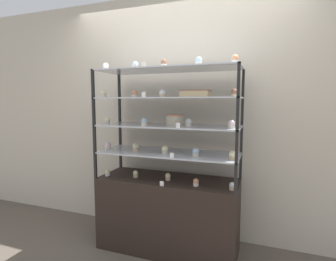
# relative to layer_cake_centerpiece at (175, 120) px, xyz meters

# --- Properties ---
(ground_plane) EXTENTS (20.00, 20.00, 0.00)m
(ground_plane) POSITION_rel_layer_cake_centerpiece_xyz_m (-0.05, -0.06, -1.29)
(ground_plane) COLOR brown
(back_wall) EXTENTS (8.00, 0.05, 2.60)m
(back_wall) POSITION_rel_layer_cake_centerpiece_xyz_m (-0.05, 0.34, 0.01)
(back_wall) COLOR beige
(back_wall) RESTS_ON ground_plane
(display_base) EXTENTS (1.35, 0.50, 0.72)m
(display_base) POSITION_rel_layer_cake_centerpiece_xyz_m (-0.05, -0.06, -0.93)
(display_base) COLOR black
(display_base) RESTS_ON ground_plane
(display_riser_lower) EXTENTS (1.35, 0.50, 0.26)m
(display_riser_lower) POSITION_rel_layer_cake_centerpiece_xyz_m (-0.05, -0.06, -0.33)
(display_riser_lower) COLOR black
(display_riser_lower) RESTS_ON display_base
(display_riser_middle) EXTENTS (1.35, 0.50, 0.26)m
(display_riser_middle) POSITION_rel_layer_cake_centerpiece_xyz_m (-0.05, -0.06, -0.06)
(display_riser_middle) COLOR black
(display_riser_middle) RESTS_ON display_riser_lower
(display_riser_upper) EXTENTS (1.35, 0.50, 0.26)m
(display_riser_upper) POSITION_rel_layer_cake_centerpiece_xyz_m (-0.05, -0.06, 0.20)
(display_riser_upper) COLOR black
(display_riser_upper) RESTS_ON display_riser_middle
(display_riser_top) EXTENTS (1.35, 0.50, 0.26)m
(display_riser_top) POSITION_rel_layer_cake_centerpiece_xyz_m (-0.05, -0.06, 0.46)
(display_riser_top) COLOR black
(display_riser_top) RESTS_ON display_riser_upper
(layer_cake_centerpiece) EXTENTS (0.17, 0.17, 0.10)m
(layer_cake_centerpiece) POSITION_rel_layer_cake_centerpiece_xyz_m (0.00, 0.00, 0.00)
(layer_cake_centerpiece) COLOR beige
(layer_cake_centerpiece) RESTS_ON display_riser_middle
(sheet_cake_frosted) EXTENTS (0.26, 0.17, 0.06)m
(sheet_cake_frosted) POSITION_rel_layer_cake_centerpiece_xyz_m (0.23, -0.09, 0.24)
(sheet_cake_frosted) COLOR #DBBC84
(sheet_cake_frosted) RESTS_ON display_riser_upper
(cupcake_0) EXTENTS (0.05, 0.05, 0.07)m
(cupcake_0) POSITION_rel_layer_cake_centerpiece_xyz_m (-0.65, -0.18, -0.54)
(cupcake_0) COLOR white
(cupcake_0) RESTS_ON display_base
(cupcake_1) EXTENTS (0.05, 0.05, 0.07)m
(cupcake_1) POSITION_rel_layer_cake_centerpiece_xyz_m (-0.37, -0.13, -0.54)
(cupcake_1) COLOR #CCB28C
(cupcake_1) RESTS_ON display_base
(cupcake_2) EXTENTS (0.05, 0.05, 0.07)m
(cupcake_2) POSITION_rel_layer_cake_centerpiece_xyz_m (-0.03, -0.10, -0.54)
(cupcake_2) COLOR #CCB28C
(cupcake_2) RESTS_ON display_base
(cupcake_3) EXTENTS (0.05, 0.05, 0.07)m
(cupcake_3) POSITION_rel_layer_cake_centerpiece_xyz_m (0.26, -0.18, -0.54)
(cupcake_3) COLOR white
(cupcake_3) RESTS_ON display_base
(cupcake_4) EXTENTS (0.05, 0.05, 0.07)m
(cupcake_4) POSITION_rel_layer_cake_centerpiece_xyz_m (0.58, -0.18, -0.54)
(cupcake_4) COLOR #CCB28C
(cupcake_4) RESTS_ON display_base
(price_tag_0) EXTENTS (0.04, 0.00, 0.04)m
(price_tag_0) POSITION_rel_layer_cake_centerpiece_xyz_m (-0.02, -0.29, -0.55)
(price_tag_0) COLOR white
(price_tag_0) RESTS_ON display_base
(cupcake_5) EXTENTS (0.06, 0.06, 0.08)m
(cupcake_5) POSITION_rel_layer_cake_centerpiece_xyz_m (-0.67, -0.13, -0.28)
(cupcake_5) COLOR beige
(cupcake_5) RESTS_ON display_riser_lower
(cupcake_6) EXTENTS (0.06, 0.06, 0.08)m
(cupcake_6) POSITION_rel_layer_cake_centerpiece_xyz_m (-0.36, -0.11, -0.28)
(cupcake_6) COLOR #CCB28C
(cupcake_6) RESTS_ON display_riser_lower
(cupcake_7) EXTENTS (0.06, 0.06, 0.08)m
(cupcake_7) POSITION_rel_layer_cake_centerpiece_xyz_m (-0.04, -0.14, -0.28)
(cupcake_7) COLOR beige
(cupcake_7) RESTS_ON display_riser_lower
(cupcake_8) EXTENTS (0.06, 0.06, 0.08)m
(cupcake_8) POSITION_rel_layer_cake_centerpiece_xyz_m (0.25, -0.15, -0.28)
(cupcake_8) COLOR beige
(cupcake_8) RESTS_ON display_riser_lower
(cupcake_9) EXTENTS (0.06, 0.06, 0.08)m
(cupcake_9) POSITION_rel_layer_cake_centerpiece_xyz_m (0.57, -0.19, -0.28)
(cupcake_9) COLOR #CCB28C
(cupcake_9) RESTS_ON display_riser_lower
(price_tag_1) EXTENTS (0.04, 0.00, 0.04)m
(price_tag_1) POSITION_rel_layer_cake_centerpiece_xyz_m (0.07, -0.29, -0.29)
(price_tag_1) COLOR white
(price_tag_1) RESTS_ON display_riser_lower
(cupcake_10) EXTENTS (0.06, 0.06, 0.07)m
(cupcake_10) POSITION_rel_layer_cake_centerpiece_xyz_m (-0.67, -0.14, -0.02)
(cupcake_10) COLOR beige
(cupcake_10) RESTS_ON display_riser_middle
(cupcake_11) EXTENTS (0.06, 0.06, 0.07)m
(cupcake_11) POSITION_rel_layer_cake_centerpiece_xyz_m (-0.24, -0.17, -0.02)
(cupcake_11) COLOR beige
(cupcake_11) RESTS_ON display_riser_middle
(cupcake_12) EXTENTS (0.06, 0.06, 0.07)m
(cupcake_12) POSITION_rel_layer_cake_centerpiece_xyz_m (0.17, -0.11, -0.02)
(cupcake_12) COLOR beige
(cupcake_12) RESTS_ON display_riser_middle
(cupcake_13) EXTENTS (0.06, 0.06, 0.07)m
(cupcake_13) POSITION_rel_layer_cake_centerpiece_xyz_m (0.56, -0.16, -0.02)
(cupcake_13) COLOR beige
(cupcake_13) RESTS_ON display_riser_middle
(price_tag_2) EXTENTS (0.04, 0.00, 0.04)m
(price_tag_2) POSITION_rel_layer_cake_centerpiece_xyz_m (0.13, -0.29, -0.03)
(price_tag_2) COLOR white
(price_tag_2) RESTS_ON display_riser_middle
(cupcake_14) EXTENTS (0.06, 0.06, 0.07)m
(cupcake_14) POSITION_rel_layer_cake_centerpiece_xyz_m (-0.68, -0.17, 0.24)
(cupcake_14) COLOR white
(cupcake_14) RESTS_ON display_riser_upper
(cupcake_15) EXTENTS (0.06, 0.06, 0.07)m
(cupcake_15) POSITION_rel_layer_cake_centerpiece_xyz_m (-0.35, -0.14, 0.24)
(cupcake_15) COLOR beige
(cupcake_15) RESTS_ON display_riser_upper
(cupcake_16) EXTENTS (0.06, 0.06, 0.07)m
(cupcake_16) POSITION_rel_layer_cake_centerpiece_xyz_m (-0.06, -0.17, 0.24)
(cupcake_16) COLOR #CCB28C
(cupcake_16) RESTS_ON display_riser_upper
(cupcake_17) EXTENTS (0.06, 0.06, 0.07)m
(cupcake_17) POSITION_rel_layer_cake_centerpiece_xyz_m (0.57, -0.12, 0.24)
(cupcake_17) COLOR #CCB28C
(cupcake_17) RESTS_ON display_riser_upper
(price_tag_3) EXTENTS (0.04, 0.00, 0.04)m
(price_tag_3) POSITION_rel_layer_cake_centerpiece_xyz_m (-0.19, -0.29, 0.23)
(price_tag_3) COLOR white
(price_tag_3) RESTS_ON display_riser_upper
(cupcake_18) EXTENTS (0.06, 0.06, 0.07)m
(cupcake_18) POSITION_rel_layer_cake_centerpiece_xyz_m (-0.67, -0.15, 0.51)
(cupcake_18) COLOR beige
(cupcake_18) RESTS_ON display_riser_top
(cupcake_19) EXTENTS (0.06, 0.06, 0.07)m
(cupcake_19) POSITION_rel_layer_cake_centerpiece_xyz_m (-0.34, -0.15, 0.51)
(cupcake_19) COLOR #CCB28C
(cupcake_19) RESTS_ON display_riser_top
(cupcake_20) EXTENTS (0.06, 0.06, 0.07)m
(cupcake_20) POSITION_rel_layer_cake_centerpiece_xyz_m (-0.05, -0.17, 0.51)
(cupcake_20) COLOR beige
(cupcake_20) RESTS_ON display_riser_top
(cupcake_21) EXTENTS (0.06, 0.06, 0.07)m
(cupcake_21) POSITION_rel_layer_cake_centerpiece_xyz_m (0.27, -0.19, 0.51)
(cupcake_21) COLOR white
(cupcake_21) RESTS_ON display_riser_top
(cupcake_22) EXTENTS (0.06, 0.06, 0.07)m
(cupcake_22) POSITION_rel_layer_cake_centerpiece_xyz_m (0.57, -0.19, 0.51)
(cupcake_22) COLOR white
(cupcake_22) RESTS_ON display_riser_top
(price_tag_4) EXTENTS (0.04, 0.00, 0.04)m
(price_tag_4) POSITION_rel_layer_cake_centerpiece_xyz_m (-0.19, -0.29, 0.50)
(price_tag_4) COLOR white
(price_tag_4) RESTS_ON display_riser_top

